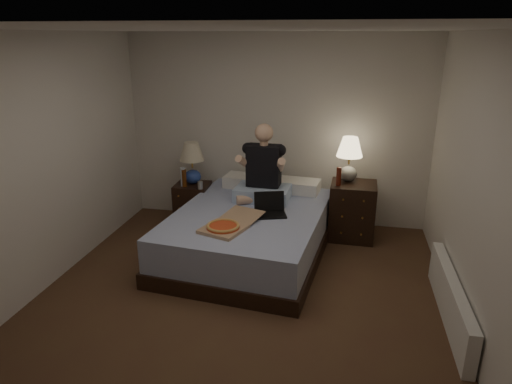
% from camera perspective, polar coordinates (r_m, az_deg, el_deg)
% --- Properties ---
extents(floor, '(4.00, 4.50, 0.00)m').
position_cam_1_polar(floor, '(4.50, -2.30, -14.03)').
color(floor, brown).
rests_on(floor, ground).
extents(ceiling, '(4.00, 4.50, 0.00)m').
position_cam_1_polar(ceiling, '(3.77, -2.83, 19.69)').
color(ceiling, white).
rests_on(ceiling, ground).
extents(wall_back, '(4.00, 0.00, 2.50)m').
position_cam_1_polar(wall_back, '(6.10, 2.50, 7.64)').
color(wall_back, white).
rests_on(wall_back, ground).
extents(wall_front, '(4.00, 0.00, 2.50)m').
position_cam_1_polar(wall_front, '(2.07, -18.19, -17.81)').
color(wall_front, white).
rests_on(wall_front, ground).
extents(wall_left, '(0.00, 4.50, 2.50)m').
position_cam_1_polar(wall_left, '(4.83, -26.30, 2.58)').
color(wall_left, white).
rests_on(wall_left, ground).
extents(wall_right, '(0.00, 4.50, 2.50)m').
position_cam_1_polar(wall_right, '(4.01, 26.47, -0.55)').
color(wall_right, white).
rests_on(wall_right, ground).
extents(bed, '(1.84, 2.32, 0.54)m').
position_cam_1_polar(bed, '(5.33, -0.86, -5.15)').
color(bed, '#5469A9').
rests_on(bed, floor).
extents(nightstand_left, '(0.46, 0.42, 0.58)m').
position_cam_1_polar(nightstand_left, '(6.20, -7.86, -1.57)').
color(nightstand_left, black).
rests_on(nightstand_left, floor).
extents(nightstand_right, '(0.57, 0.51, 0.72)m').
position_cam_1_polar(nightstand_right, '(5.86, 11.92, -2.32)').
color(nightstand_right, black).
rests_on(nightstand_right, floor).
extents(lamp_left, '(0.36, 0.36, 0.56)m').
position_cam_1_polar(lamp_left, '(6.05, -7.99, 3.58)').
color(lamp_left, '#2A439A').
rests_on(lamp_left, nightstand_left).
extents(lamp_right, '(0.36, 0.36, 0.56)m').
position_cam_1_polar(lamp_right, '(5.75, 11.55, 4.01)').
color(lamp_right, gray).
rests_on(lamp_right, nightstand_right).
extents(water_bottle, '(0.07, 0.07, 0.25)m').
position_cam_1_polar(water_bottle, '(6.02, -9.10, 1.89)').
color(water_bottle, silver).
rests_on(water_bottle, nightstand_left).
extents(soda_can, '(0.07, 0.07, 0.10)m').
position_cam_1_polar(soda_can, '(5.89, -7.00, 0.85)').
color(soda_can, beige).
rests_on(soda_can, nightstand_left).
extents(beer_bottle_left, '(0.06, 0.06, 0.23)m').
position_cam_1_polar(beer_bottle_left, '(5.99, -8.96, 1.73)').
color(beer_bottle_left, '#4F260B').
rests_on(beer_bottle_left, nightstand_left).
extents(beer_bottle_right, '(0.06, 0.06, 0.23)m').
position_cam_1_polar(beer_bottle_right, '(5.61, 10.30, 1.94)').
color(beer_bottle_right, '#581A0C').
rests_on(beer_bottle_right, nightstand_right).
extents(person, '(0.68, 0.55, 0.93)m').
position_cam_1_polar(person, '(5.47, 0.87, 3.66)').
color(person, black).
rests_on(person, bed).
extents(laptop, '(0.41, 0.37, 0.24)m').
position_cam_1_polar(laptop, '(5.07, 1.83, -1.70)').
color(laptop, black).
rests_on(laptop, bed).
extents(pizza_box, '(0.62, 0.85, 0.08)m').
position_cam_1_polar(pizza_box, '(4.73, -4.14, -4.40)').
color(pizza_box, tan).
rests_on(pizza_box, bed).
extents(radiator, '(0.10, 1.60, 0.40)m').
position_cam_1_polar(radiator, '(4.56, 23.14, -12.35)').
color(radiator, white).
rests_on(radiator, floor).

